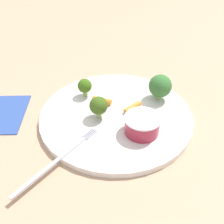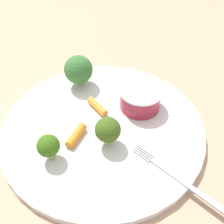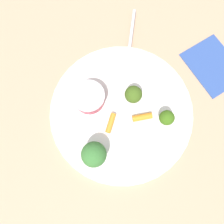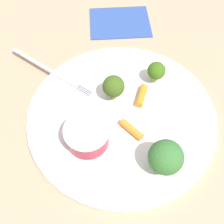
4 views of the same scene
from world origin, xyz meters
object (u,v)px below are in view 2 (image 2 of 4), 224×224
(broccoli_floret_1, at_px, (110,130))
(carrot_stick_1, at_px, (99,107))
(broccoli_floret_0, at_px, (51,146))
(fork, at_px, (194,188))
(plate, at_px, (105,128))
(sauce_cup, at_px, (142,98))
(carrot_stick_0, at_px, (78,135))
(broccoli_floret_2, at_px, (80,70))

(broccoli_floret_1, height_order, carrot_stick_1, broccoli_floret_1)
(broccoli_floret_0, relative_size, fork, 0.29)
(plate, distance_m, carrot_stick_1, 0.04)
(plate, bearing_deg, sauce_cup, -147.69)
(sauce_cup, bearing_deg, carrot_stick_0, 32.13)
(plate, xyz_separation_m, broccoli_floret_0, (0.07, 0.06, 0.03))
(carrot_stick_1, bearing_deg, fork, 127.73)
(carrot_stick_1, distance_m, fork, 0.18)
(carrot_stick_0, bearing_deg, plate, -148.16)
(broccoli_floret_1, xyz_separation_m, broccoli_floret_2, (0.04, -0.13, 0.00))
(carrot_stick_0, bearing_deg, sauce_cup, -147.87)
(plate, distance_m, broccoli_floret_1, 0.05)
(sauce_cup, height_order, carrot_stick_1, sauce_cup)
(sauce_cup, distance_m, fork, 0.16)
(broccoli_floret_0, distance_m, broccoli_floret_1, 0.08)
(carrot_stick_0, bearing_deg, broccoli_floret_1, 166.25)
(broccoli_floret_1, relative_size, fork, 0.33)
(plate, xyz_separation_m, fork, (-0.10, 0.11, 0.01))
(broccoli_floret_0, xyz_separation_m, carrot_stick_0, (-0.03, -0.03, -0.02))
(sauce_cup, bearing_deg, carrot_stick_1, 2.63)
(broccoli_floret_2, xyz_separation_m, carrot_stick_0, (0.00, 0.12, -0.02))
(carrot_stick_0, xyz_separation_m, fork, (-0.14, 0.09, -0.00))
(plate, xyz_separation_m, carrot_stick_0, (0.04, 0.02, 0.01))
(plate, distance_m, carrot_stick_0, 0.05)
(sauce_cup, bearing_deg, broccoli_floret_2, -31.87)
(sauce_cup, relative_size, carrot_stick_0, 1.64)
(broccoli_floret_2, height_order, carrot_stick_0, broccoli_floret_2)
(broccoli_floret_1, bearing_deg, sauce_cup, -126.32)
(broccoli_floret_0, height_order, carrot_stick_1, broccoli_floret_0)
(sauce_cup, xyz_separation_m, fork, (-0.05, 0.15, -0.02))
(broccoli_floret_2, bearing_deg, fork, 124.27)
(plate, relative_size, broccoli_floret_2, 5.42)
(broccoli_floret_1, distance_m, carrot_stick_0, 0.05)
(plate, distance_m, fork, 0.15)
(plate, relative_size, carrot_stick_1, 7.34)
(plate, bearing_deg, broccoli_floret_2, -69.28)
(broccoli_floret_0, distance_m, carrot_stick_1, 0.11)
(broccoli_floret_2, bearing_deg, plate, 110.72)
(broccoli_floret_1, bearing_deg, broccoli_floret_2, -71.78)
(carrot_stick_1, bearing_deg, broccoli_floret_0, 55.10)
(broccoli_floret_1, bearing_deg, carrot_stick_1, -78.67)
(carrot_stick_1, bearing_deg, carrot_stick_0, 62.20)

